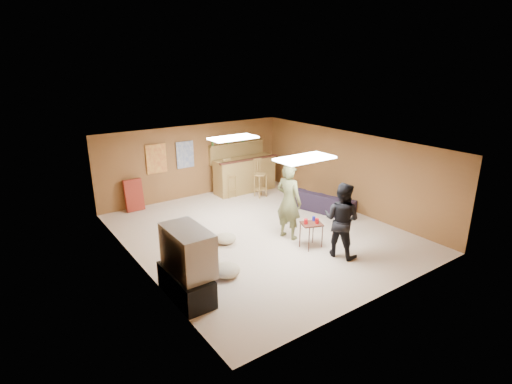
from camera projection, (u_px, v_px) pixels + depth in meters
ground at (261, 233)px, 9.82m from camera, size 7.00×7.00×0.00m
ceiling at (261, 145)px, 9.13m from camera, size 6.00×7.00×0.02m
wall_back at (194, 161)px, 12.19m from camera, size 6.00×0.02×2.20m
wall_front at (382, 243)px, 6.76m from camera, size 6.00×0.02×2.20m
wall_left at (137, 217)px, 7.84m from camera, size 0.02×7.00×2.20m
wall_right at (348, 171)px, 11.11m from camera, size 0.02×7.00×2.20m
tv_stand at (186, 284)px, 7.09m from camera, size 0.55×1.30×0.50m
dvd_box at (197, 285)px, 7.24m from camera, size 0.35×0.50×0.08m
tv_body at (188, 250)px, 6.93m from camera, size 0.60×1.10×0.80m
tv_screen at (204, 246)px, 7.09m from camera, size 0.02×0.95×0.65m
bar_counter at (245, 175)px, 12.76m from camera, size 2.00×0.60×1.10m
bar_lip at (249, 160)px, 12.39m from camera, size 2.10×0.12×0.05m
bar_shelf at (237, 143)px, 12.81m from camera, size 2.00×0.18×0.05m
bar_backing at (237, 152)px, 12.92m from camera, size 2.00×0.14×0.60m
poster_left at (156, 159)px, 11.42m from camera, size 0.60×0.03×0.85m
poster_right at (185, 155)px, 11.92m from camera, size 0.55×0.03×0.80m
folding_chair_stack at (134, 195)px, 11.15m from camera, size 0.50×0.26×0.91m
ceiling_panel_front at (305, 158)px, 7.97m from camera, size 1.20×0.60×0.04m
ceiling_panel_back at (233, 138)px, 10.07m from camera, size 1.20×0.60×0.04m
person_olive at (289, 202)px, 9.29m from camera, size 0.60×0.75×1.81m
person_black at (342, 220)px, 8.45m from camera, size 0.86×0.96×1.64m
sofa at (321, 200)px, 11.27m from camera, size 1.24×1.99×0.54m
tray_table at (311, 235)px, 8.97m from camera, size 0.55×0.50×0.59m
cup_red_near at (306, 221)px, 8.82m from camera, size 0.09×0.09×0.11m
cup_red_far at (317, 221)px, 8.84m from camera, size 0.10×0.10×0.11m
cup_blue at (314, 219)px, 9.00m from camera, size 0.08×0.08×0.10m
bar_stool_left at (230, 179)px, 12.22m from camera, size 0.47×0.47×1.14m
bar_stool_right at (260, 179)px, 12.23m from camera, size 0.40×0.40×1.15m
cushion_near_tv at (226, 270)px, 7.82m from camera, size 0.58×0.58×0.25m
cushion_mid at (226, 238)px, 9.25m from camera, size 0.63×0.63×0.22m
cushion_far at (204, 275)px, 7.70m from camera, size 0.48×0.48×0.20m
bottle_row at (228, 140)px, 12.56m from camera, size 1.20×0.08×0.26m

